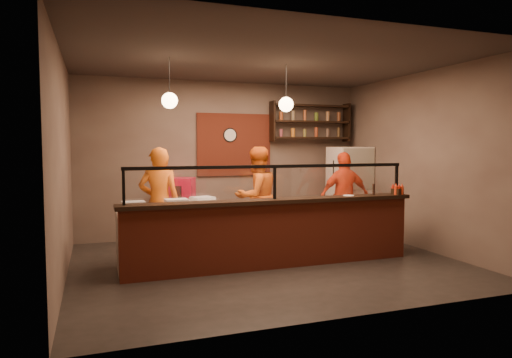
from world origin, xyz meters
name	(u,v)px	position (x,y,z in m)	size (l,w,h in m)	color
floor	(267,262)	(0.00, 0.00, 0.00)	(6.00, 6.00, 0.00)	black
ceiling	(268,61)	(0.00, 0.00, 3.20)	(6.00, 6.00, 0.00)	#39312C
wall_back	(225,159)	(0.00, 2.50, 1.60)	(6.00, 6.00, 0.00)	#6A5A4D
wall_left	(62,166)	(-3.00, 0.00, 1.60)	(5.00, 5.00, 0.00)	#6A5A4D
wall_right	(423,161)	(3.00, 0.00, 1.60)	(5.00, 5.00, 0.00)	#6A5A4D
wall_front	(352,171)	(0.00, -2.50, 1.60)	(6.00, 6.00, 0.00)	#6A5A4D
brick_patch	(234,145)	(0.20, 2.47, 1.90)	(1.60, 0.04, 1.30)	maroon
service_counter	(274,235)	(0.00, -0.30, 0.50)	(4.60, 0.25, 1.00)	maroon
counter_ledge	(275,201)	(0.00, -0.30, 1.03)	(4.70, 0.37, 0.06)	black
worktop_cabinet	(263,234)	(0.00, 0.20, 0.42)	(4.60, 0.75, 0.85)	gray
worktop	(263,207)	(0.00, 0.20, 0.88)	(4.60, 0.75, 0.05)	silver
sneeze_guard	(275,179)	(0.00, -0.30, 1.37)	(4.50, 0.05, 0.52)	white
wall_shelving	(311,122)	(1.90, 2.32, 2.40)	(1.84, 0.28, 0.85)	black
wall_clock	(230,135)	(0.10, 2.46, 2.10)	(0.30, 0.30, 0.04)	black
pendant_left	(170,100)	(-1.50, 0.20, 2.55)	(0.24, 0.24, 0.77)	black
pendant_right	(286,104)	(0.40, 0.20, 2.55)	(0.24, 0.24, 0.77)	black
cook_left	(159,203)	(-1.59, 0.88, 0.93)	(0.68, 0.44, 1.85)	orange
cook_mid	(257,197)	(0.24, 1.19, 0.93)	(0.90, 0.70, 1.86)	#D35A13
cook_right	(345,197)	(2.05, 1.10, 0.88)	(1.03, 0.43, 1.76)	#ED3E16
fridge	(349,190)	(2.60, 1.83, 0.93)	(0.77, 0.72, 1.85)	beige
red_cooler	(180,209)	(-1.02, 2.15, 0.62)	(0.54, 0.49, 1.25)	red
pizza_dough	(311,203)	(0.86, 0.18, 0.91)	(0.48, 0.48, 0.01)	white
prep_tub_a	(134,207)	(-2.06, 0.09, 0.98)	(0.32, 0.26, 0.16)	silver
prep_tub_b	(202,202)	(-0.99, 0.31, 0.98)	(0.33, 0.27, 0.17)	white
prep_tub_c	(177,205)	(-1.43, 0.13, 0.98)	(0.34, 0.27, 0.17)	white
rolling_pin	(199,206)	(-1.04, 0.29, 0.93)	(0.06, 0.06, 0.35)	yellow
condiment_caddy	(397,191)	(2.20, -0.36, 1.11)	(0.18, 0.14, 0.10)	black
pepper_mill	(374,189)	(1.78, -0.28, 1.15)	(0.04, 0.04, 0.18)	black
small_plate	(349,196)	(1.30, -0.30, 1.07)	(0.17, 0.17, 0.01)	white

